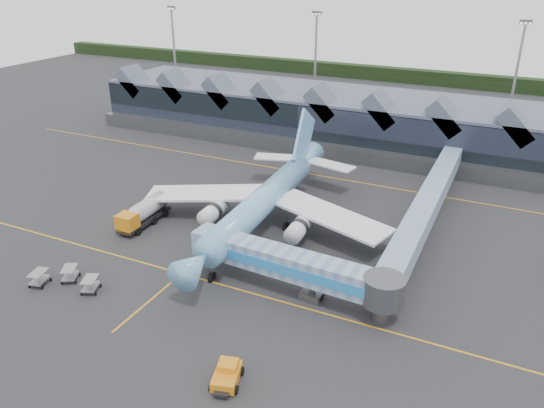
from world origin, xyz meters
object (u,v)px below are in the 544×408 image
at_px(fuel_truck, 145,211).
at_px(pushback_tug, 227,375).
at_px(jet_bridge, 303,269).
at_px(main_airliner, 265,199).

height_order(fuel_truck, pushback_tug, fuel_truck).
xyz_separation_m(jet_bridge, pushback_tug, (-0.91, -14.88, -2.63)).
xyz_separation_m(main_airliner, fuel_truck, (-15.23, -6.70, -2.03)).
height_order(main_airliner, jet_bridge, main_airliner).
bearing_deg(pushback_tug, main_airliner, 94.22).
distance_m(jet_bridge, fuel_truck, 27.35).
height_order(jet_bridge, fuel_truck, jet_bridge).
bearing_deg(pushback_tug, fuel_truck, 123.95).
xyz_separation_m(main_airliner, pushback_tug, (10.31, -28.35, -3.13)).
height_order(main_airliner, fuel_truck, main_airliner).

